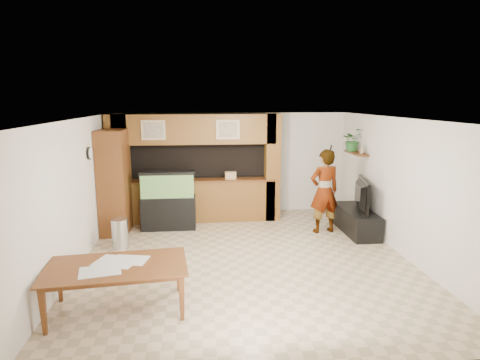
{
  "coord_description": "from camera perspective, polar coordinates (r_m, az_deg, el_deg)",
  "views": [
    {
      "loc": [
        -0.83,
        -7.05,
        2.94
      ],
      "look_at": [
        -0.04,
        0.6,
        1.39
      ],
      "focal_mm": 30.0,
      "sensor_mm": 36.0,
      "label": 1
    }
  ],
  "objects": [
    {
      "name": "counter_box",
      "position": [
        9.7,
        -1.37,
        0.66
      ],
      "size": [
        0.27,
        0.18,
        0.18
      ],
      "primitive_type": "cube",
      "rotation": [
        0.0,
        0.0,
        0.02
      ],
      "color": "tan",
      "rests_on": "partition"
    },
    {
      "name": "trash_can",
      "position": [
        8.44,
        -16.67,
        -7.3
      ],
      "size": [
        0.33,
        0.33,
        0.6
      ],
      "primitive_type": "cylinder",
      "color": "#B2B2B7",
      "rests_on": "floor"
    },
    {
      "name": "wall_left",
      "position": [
        7.56,
        -22.45,
        -1.99
      ],
      "size": [
        0.0,
        6.5,
        6.5
      ],
      "primitive_type": "plane",
      "rotation": [
        1.57,
        0.0,
        1.57
      ],
      "color": "silver",
      "rests_on": "floor"
    },
    {
      "name": "wall_right",
      "position": [
        8.19,
        22.11,
        -0.98
      ],
      "size": [
        0.0,
        6.5,
        6.5
      ],
      "primitive_type": "plane",
      "rotation": [
        1.57,
        0.0,
        -1.57
      ],
      "color": "silver",
      "rests_on": "floor"
    },
    {
      "name": "wall_back",
      "position": [
        10.47,
        -1.3,
        2.4
      ],
      "size": [
        6.0,
        0.0,
        6.0
      ],
      "primitive_type": "plane",
      "rotation": [
        1.57,
        0.0,
        0.0
      ],
      "color": "silver",
      "rests_on": "floor"
    },
    {
      "name": "wall_clock",
      "position": [
        8.4,
        -20.64,
        3.57
      ],
      "size": [
        0.05,
        0.25,
        0.25
      ],
      "color": "black",
      "rests_on": "wall_left"
    },
    {
      "name": "aquarium",
      "position": [
        9.31,
        -10.15,
        -2.91
      ],
      "size": [
        1.22,
        0.46,
        1.36
      ],
      "rotation": [
        0.0,
        0.0,
        -0.01
      ],
      "color": "black",
      "rests_on": "floor"
    },
    {
      "name": "newspaper_a",
      "position": [
        6.06,
        -17.19,
        -11.01
      ],
      "size": [
        0.68,
        0.58,
        0.01
      ],
      "primitive_type": "cube",
      "rotation": [
        0.0,
        0.0,
        -0.33
      ],
      "color": "silver",
      "rests_on": "dining_table"
    },
    {
      "name": "dining_table",
      "position": [
        6.04,
        -17.02,
        -14.62
      ],
      "size": [
        2.02,
        1.26,
        0.68
      ],
      "primitive_type": "imported",
      "rotation": [
        0.0,
        0.0,
        0.1
      ],
      "color": "brown",
      "rests_on": "floor"
    },
    {
      "name": "potted_plant",
      "position": [
        9.95,
        15.7,
        5.53
      ],
      "size": [
        0.61,
        0.57,
        0.54
      ],
      "primitive_type": "imported",
      "rotation": [
        0.0,
        0.0,
        0.36
      ],
      "color": "#245A27",
      "rests_on": "wall_shelf"
    },
    {
      "name": "microphone",
      "position": [
        8.77,
        12.79,
        4.43
      ],
      "size": [
        0.03,
        0.1,
        0.15
      ],
      "primitive_type": "cylinder",
      "rotation": [
        0.44,
        0.0,
        0.0
      ],
      "color": "black",
      "rests_on": "person"
    },
    {
      "name": "pantry_cabinet",
      "position": [
        9.26,
        -17.45,
        -0.27
      ],
      "size": [
        0.57,
        0.94,
        2.3
      ],
      "primitive_type": "cube",
      "color": "brown",
      "rests_on": "floor"
    },
    {
      "name": "photo_frame",
      "position": [
        9.54,
        16.87,
        4.15
      ],
      "size": [
        0.05,
        0.14,
        0.19
      ],
      "primitive_type": "cube",
      "rotation": [
        0.0,
        0.0,
        -0.15
      ],
      "color": "tan",
      "rests_on": "wall_shelf"
    },
    {
      "name": "person",
      "position": [
        9.07,
        11.9,
        -1.58
      ],
      "size": [
        0.75,
        0.56,
        1.88
      ],
      "primitive_type": "imported",
      "rotation": [
        0.0,
        0.0,
        3.31
      ],
      "color": "#9F7657",
      "rests_on": "floor"
    },
    {
      "name": "newspaper_c",
      "position": [
        6.06,
        -15.44,
        -10.92
      ],
      "size": [
        0.56,
        0.46,
        0.01
      ],
      "primitive_type": "cube",
      "rotation": [
        0.0,
        0.0,
        -0.21
      ],
      "color": "silver",
      "rests_on": "dining_table"
    },
    {
      "name": "partition",
      "position": [
        9.83,
        -6.54,
        1.81
      ],
      "size": [
        4.2,
        0.99,
        2.6
      ],
      "color": "brown",
      "rests_on": "floor"
    },
    {
      "name": "tv_stand",
      "position": [
        9.4,
        16.15,
        -5.59
      ],
      "size": [
        0.58,
        1.57,
        0.52
      ],
      "primitive_type": "cube",
      "color": "black",
      "rests_on": "floor"
    },
    {
      "name": "television",
      "position": [
        9.25,
        16.36,
        -1.99
      ],
      "size": [
        0.43,
        1.2,
        0.69
      ],
      "primitive_type": "imported",
      "rotation": [
        0.0,
        0.0,
        1.34
      ],
      "color": "black",
      "rests_on": "tv_stand"
    },
    {
      "name": "floor",
      "position": [
        7.69,
        0.75,
        -11.07
      ],
      "size": [
        6.5,
        6.5,
        0.0
      ],
      "primitive_type": "plane",
      "color": "tan",
      "rests_on": "ground"
    },
    {
      "name": "newspaper_b",
      "position": [
        5.82,
        -19.27,
        -12.1
      ],
      "size": [
        0.61,
        0.5,
        0.01
      ],
      "primitive_type": "cube",
      "rotation": [
        0.0,
        0.0,
        0.21
      ],
      "color": "silver",
      "rests_on": "dining_table"
    },
    {
      "name": "wall_shelf",
      "position": [
        9.81,
        16.21,
        3.7
      ],
      "size": [
        0.25,
        0.9,
        0.04
      ],
      "primitive_type": "cube",
      "color": "brown",
      "rests_on": "wall_right"
    },
    {
      "name": "ceiling",
      "position": [
        7.11,
        0.81,
        8.68
      ],
      "size": [
        6.5,
        6.5,
        0.0
      ],
      "primitive_type": "plane",
      "color": "white",
      "rests_on": "wall_back"
    }
  ]
}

